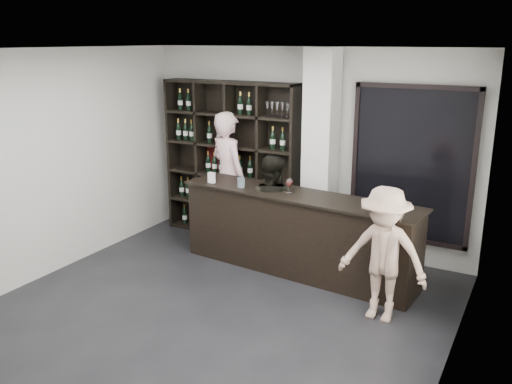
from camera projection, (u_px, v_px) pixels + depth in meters
The scene contains 12 objects.
floor at pixel (201, 323), 5.94m from camera, with size 5.00×5.50×0.01m, color black.
wine_shelf at pixel (231, 161), 8.31m from camera, with size 2.20×0.35×2.40m, color black, non-canonical shape.
structural_column at pixel (320, 155), 7.46m from camera, with size 0.40×0.40×2.90m, color silver.
glass_panel at pixel (411, 165), 7.11m from camera, with size 1.60×0.08×2.10m.
tasting_counter at pixel (297, 233), 7.10m from camera, with size 3.27×0.68×1.08m.
taster_pink at pixel (228, 177), 8.20m from camera, with size 0.72×0.47×1.98m, color #FFCBCF.
taster_black at pixel (270, 210), 7.34m from camera, with size 0.74×0.58×1.53m, color black.
customer at pixel (383, 255), 5.84m from camera, with size 0.98×0.56×1.51m, color gray.
wine_glass at pixel (289, 185), 6.98m from camera, with size 0.09×0.09×0.22m, color white, non-canonical shape.
spit_cup at pixel (241, 183), 7.25m from camera, with size 0.10×0.10×0.13m, color #94AAB9.
napkin_stack at pixel (378, 202), 6.59m from camera, with size 0.12×0.12×0.02m, color white.
card_stand at pixel (212, 178), 7.48m from camera, with size 0.10×0.05×0.15m, color white.
Camera 1 is at (3.08, -4.38, 3.00)m, focal length 38.00 mm.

